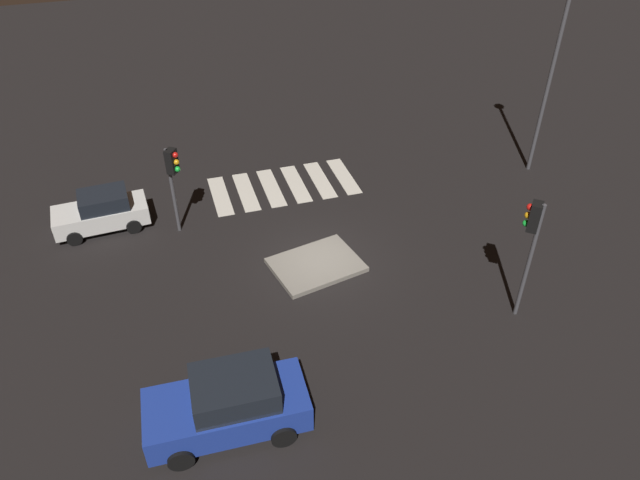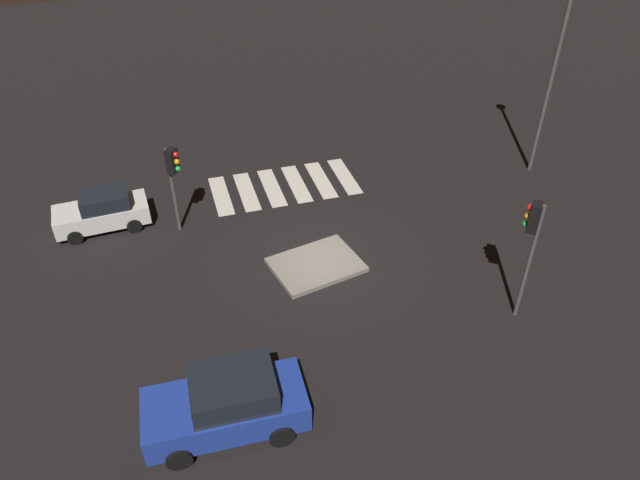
{
  "view_description": "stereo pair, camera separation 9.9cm",
  "coord_description": "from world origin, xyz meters",
  "px_view_note": "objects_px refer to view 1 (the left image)",
  "views": [
    {
      "loc": [
        5.13,
        16.71,
        14.24
      ],
      "look_at": [
        0.0,
        0.0,
        1.0
      ],
      "focal_mm": 33.3,
      "sensor_mm": 36.0,
      "label": 1
    },
    {
      "loc": [
        5.03,
        16.74,
        14.24
      ],
      "look_at": [
        0.0,
        0.0,
        1.0
      ],
      "focal_mm": 33.3,
      "sensor_mm": 36.0,
      "label": 2
    }
  ],
  "objects_px": {
    "street_lamp": "(558,45)",
    "traffic_light_east": "(173,171)",
    "car_white": "(102,211)",
    "traffic_island": "(316,265)",
    "traffic_light_west": "(532,233)",
    "car_blue": "(229,404)"
  },
  "relations": [
    {
      "from": "car_white",
      "to": "traffic_light_west",
      "type": "relative_size",
      "value": 0.85
    },
    {
      "from": "traffic_light_east",
      "to": "car_white",
      "type": "bearing_deg",
      "value": -164.78
    },
    {
      "from": "traffic_island",
      "to": "car_blue",
      "type": "height_order",
      "value": "car_blue"
    },
    {
      "from": "car_white",
      "to": "traffic_light_east",
      "type": "xyz_separation_m",
      "value": [
        -3.0,
        1.16,
        2.02
      ]
    },
    {
      "from": "traffic_light_west",
      "to": "street_lamp",
      "type": "xyz_separation_m",
      "value": [
        -6.01,
        -8.3,
        2.52
      ]
    },
    {
      "from": "car_white",
      "to": "street_lamp",
      "type": "bearing_deg",
      "value": 173.45
    },
    {
      "from": "car_white",
      "to": "traffic_light_west",
      "type": "xyz_separation_m",
      "value": [
        -13.2,
        9.22,
        2.58
      ]
    },
    {
      "from": "car_white",
      "to": "street_lamp",
      "type": "xyz_separation_m",
      "value": [
        -19.21,
        0.92,
        5.1
      ]
    },
    {
      "from": "traffic_light_west",
      "to": "street_lamp",
      "type": "bearing_deg",
      "value": -85.95
    },
    {
      "from": "car_blue",
      "to": "traffic_light_west",
      "type": "relative_size",
      "value": 1.02
    },
    {
      "from": "traffic_island",
      "to": "traffic_light_east",
      "type": "xyz_separation_m",
      "value": [
        4.52,
        -3.79,
        2.72
      ]
    },
    {
      "from": "traffic_light_west",
      "to": "traffic_light_east",
      "type": "bearing_deg",
      "value": 1.65
    },
    {
      "from": "traffic_light_east",
      "to": "street_lamp",
      "type": "distance_m",
      "value": 16.51
    },
    {
      "from": "traffic_light_east",
      "to": "traffic_island",
      "type": "bearing_deg",
      "value": -3.63
    },
    {
      "from": "traffic_island",
      "to": "car_white",
      "type": "relative_size",
      "value": 0.95
    },
    {
      "from": "street_lamp",
      "to": "traffic_light_east",
      "type": "bearing_deg",
      "value": 0.84
    },
    {
      "from": "car_blue",
      "to": "traffic_light_east",
      "type": "xyz_separation_m",
      "value": [
        0.22,
        -9.8,
        1.85
      ]
    },
    {
      "from": "traffic_island",
      "to": "car_white",
      "type": "bearing_deg",
      "value": -33.34
    },
    {
      "from": "car_blue",
      "to": "car_white",
      "type": "bearing_deg",
      "value": -71.47
    },
    {
      "from": "traffic_island",
      "to": "traffic_light_west",
      "type": "xyz_separation_m",
      "value": [
        -5.68,
        4.28,
        3.28
      ]
    },
    {
      "from": "street_lamp",
      "to": "traffic_island",
      "type": "bearing_deg",
      "value": 18.98
    },
    {
      "from": "traffic_island",
      "to": "street_lamp",
      "type": "relative_size",
      "value": 0.41
    }
  ]
}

